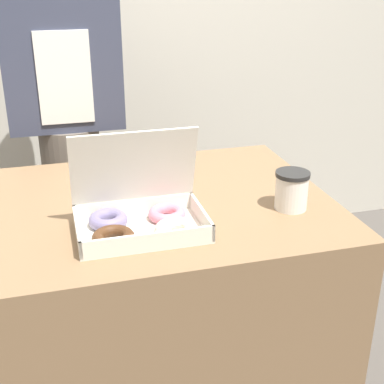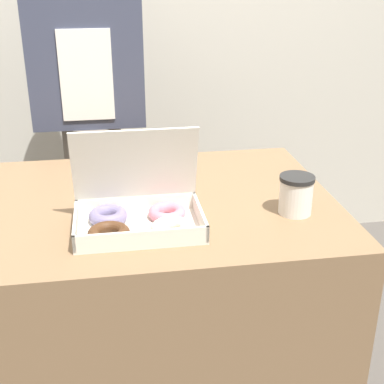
# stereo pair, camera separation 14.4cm
# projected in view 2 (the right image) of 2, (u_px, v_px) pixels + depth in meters

# --- Properties ---
(table) EXTENTS (1.06, 0.82, 0.75)m
(table) POSITION_uv_depth(u_px,v_px,m) (161.00, 304.00, 1.76)
(table) COLOR brown
(table) RESTS_ON ground_plane
(donut_box) EXTENTS (0.34, 0.23, 0.26)m
(donut_box) POSITION_uv_depth(u_px,v_px,m) (138.00, 214.00, 1.42)
(donut_box) COLOR silver
(donut_box) RESTS_ON table
(coffee_cup) EXTENTS (0.10, 0.10, 0.11)m
(coffee_cup) POSITION_uv_depth(u_px,v_px,m) (296.00, 194.00, 1.50)
(coffee_cup) COLOR silver
(coffee_cup) RESTS_ON table
(person_customer) EXTENTS (0.43, 0.24, 1.57)m
(person_customer) POSITION_uv_depth(u_px,v_px,m) (90.00, 111.00, 2.15)
(person_customer) COLOR #665B51
(person_customer) RESTS_ON ground_plane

